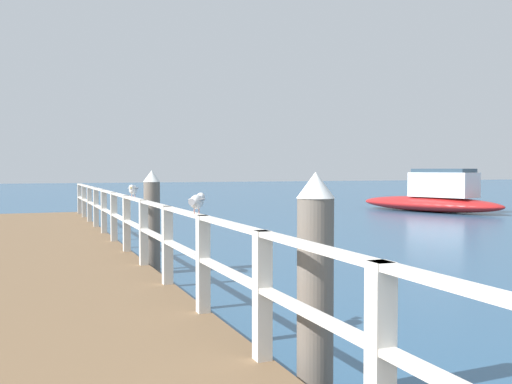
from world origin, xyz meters
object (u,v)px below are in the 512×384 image
object	(u,v)px
dock_piling_far	(152,222)
seagull_foreground	(197,201)
seagull_background	(133,189)
dock_piling_near	(315,288)
boat_0	(433,197)

from	to	relation	value
dock_piling_far	seagull_foreground	bearing A→B (deg)	-95.16
seagull_background	dock_piling_far	bearing A→B (deg)	-118.51
dock_piling_near	boat_0	bearing A→B (deg)	49.11
seagull_foreground	dock_piling_near	bearing A→B (deg)	-48.91
dock_piling_far	seagull_foreground	xyz separation A→B (m)	(-0.38, -4.16, 0.58)
seagull_foreground	boat_0	size ratio (longest dim) A/B	0.06
dock_piling_far	boat_0	xyz separation A→B (m)	(14.18, 10.27, -0.30)
dock_piling_far	seagull_background	distance (m)	0.78
boat_0	dock_piling_near	bearing A→B (deg)	29.66
seagull_foreground	seagull_background	size ratio (longest dim) A/B	0.93
boat_0	seagull_foreground	bearing A→B (deg)	25.30
dock_piling_near	seagull_foreground	distance (m)	2.06
dock_piling_near	seagull_background	bearing A→B (deg)	93.81
dock_piling_far	seagull_background	xyz separation A→B (m)	(-0.38, -0.36, 0.58)
dock_piling_far	seagull_background	world-z (taller)	dock_piling_far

